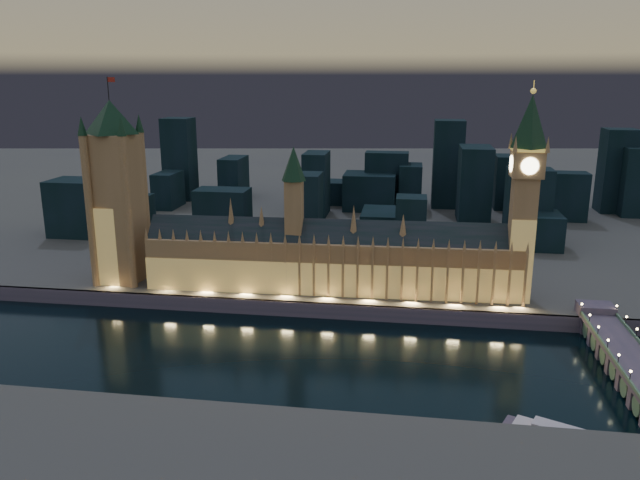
# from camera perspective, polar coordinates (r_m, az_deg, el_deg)

# --- Properties ---
(ground_plane) EXTENTS (2000.00, 2000.00, 0.00)m
(ground_plane) POSITION_cam_1_polar(r_m,az_deg,el_deg) (290.16, -2.62, -10.02)
(ground_plane) COLOR black
(ground_plane) RESTS_ON ground
(north_bank) EXTENTS (2000.00, 960.00, 8.00)m
(north_bank) POSITION_cam_1_polar(r_m,az_deg,el_deg) (788.78, 4.64, 6.20)
(north_bank) COLOR #434344
(north_bank) RESTS_ON ground
(embankment_wall) EXTENTS (2000.00, 2.50, 8.00)m
(embankment_wall) POSITION_cam_1_polar(r_m,az_deg,el_deg) (325.71, -1.24, -6.39)
(embankment_wall) COLOR #423F52
(embankment_wall) RESTS_ON ground
(palace_of_westminster) EXTENTS (202.00, 26.20, 78.00)m
(palace_of_westminster) POSITION_cam_1_polar(r_m,az_deg,el_deg) (336.61, 0.85, -1.65)
(palace_of_westminster) COLOR olive
(palace_of_westminster) RESTS_ON north_bank
(victoria_tower) EXTENTS (31.68, 31.68, 113.12)m
(victoria_tower) POSITION_cam_1_polar(r_m,az_deg,el_deg) (363.25, -18.15, 4.92)
(victoria_tower) COLOR olive
(victoria_tower) RESTS_ON north_bank
(elizabeth_tower) EXTENTS (18.00, 18.00, 111.53)m
(elizabeth_tower) POSITION_cam_1_polar(r_m,az_deg,el_deg) (329.14, 18.29, 5.06)
(elizabeth_tower) COLOR olive
(elizabeth_tower) RESTS_ON north_bank
(westminster_bridge) EXTENTS (16.96, 113.00, 15.90)m
(westminster_bridge) POSITION_cam_1_polar(r_m,az_deg,el_deg) (294.48, 26.20, -9.96)
(westminster_bridge) COLOR #423F52
(westminster_bridge) RESTS_ON ground
(river_boat) EXTENTS (43.86, 27.24, 4.50)m
(river_boat) POSITION_cam_1_polar(r_m,az_deg,el_deg) (240.25, 21.64, -16.37)
(river_boat) COLOR #423F52
(river_boat) RESTS_ON ground
(city_backdrop) EXTENTS (481.65, 215.63, 76.36)m
(city_backdrop) POSITION_cam_1_polar(r_m,az_deg,el_deg) (514.22, 7.43, 4.56)
(city_backdrop) COLOR black
(city_backdrop) RESTS_ON north_bank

